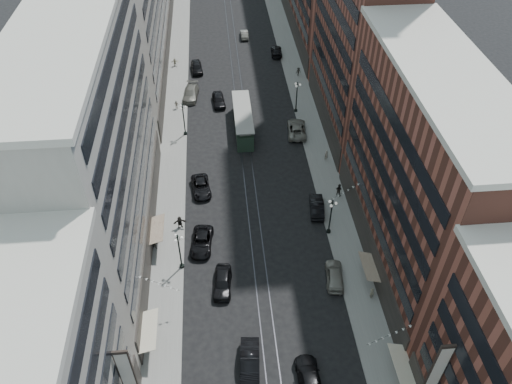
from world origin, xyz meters
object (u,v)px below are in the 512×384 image
object	(u,v)px
car_5	(250,363)
car_12	(276,51)
car_14	(244,34)
pedestrian_7	(339,190)
lamppost_se_far	(331,216)
pedestrian_4	(372,293)
lamppost_sw_far	(179,250)
pedestrian_extra_1	(175,62)
car_2	(202,242)
car_11	(297,129)
pedestrian_5	(180,222)
pedestrian_6	(176,105)
car_10	(317,206)
lamppost_se_mid	(297,96)
car_4	(335,275)
pedestrian_2	(155,245)
car_8	(191,93)
pedestrian_8	(326,155)
lamppost_sw_mid	(184,118)
streetcar	(243,121)
car_6	(309,378)
car_9	(197,67)
car_7	(201,187)
pedestrian_9	(298,72)
car_extra_0	(222,282)

from	to	relation	value
car_5	car_12	distance (m)	67.16
car_14	pedestrian_7	distance (m)	51.20
lamppost_se_far	pedestrian_7	size ratio (longest dim) A/B	2.88
pedestrian_4	car_12	xyz separation A→B (m)	(-3.59, 59.15, -0.18)
lamppost_sw_far	pedestrian_extra_1	world-z (taller)	lamppost_sw_far
car_2	car_5	size ratio (longest dim) A/B	0.99
lamppost_se_far	pedestrian_4	size ratio (longest dim) A/B	3.58
car_11	pedestrian_7	world-z (taller)	pedestrian_7
car_14	lamppost_se_far	bearing A→B (deg)	96.38
pedestrian_5	pedestrian_6	xyz separation A→B (m)	(-1.24, 28.07, -0.14)
pedestrian_extra_1	car_10	bearing A→B (deg)	-66.02
lamppost_se_mid	car_5	world-z (taller)	lamppost_se_mid
car_4	pedestrian_2	xyz separation A→B (m)	(-20.90, 6.49, 0.12)
lamppost_sw_far	pedestrian_extra_1	distance (m)	49.88
lamppost_sw_far	lamppost_se_mid	bearing A→B (deg)	60.10
car_2	pedestrian_2	distance (m)	5.70
car_8	pedestrian_8	xyz separation A→B (m)	(20.09, -19.58, 0.14)
lamppost_sw_mid	streetcar	xyz separation A→B (m)	(9.20, 0.77, -1.51)
car_4	car_5	xyz separation A→B (m)	(-10.60, -10.06, 0.07)
car_12	pedestrian_extra_1	bearing A→B (deg)	12.19
car_6	car_11	bearing A→B (deg)	-98.78
car_9	pedestrian_8	distance (m)	34.60
pedestrian_4	car_11	distance (m)	32.39
lamppost_sw_mid	car_7	world-z (taller)	lamppost_sw_mid
pedestrian_2	pedestrian_9	distance (m)	47.31
lamppost_se_far	lamppost_se_mid	bearing A→B (deg)	90.00
pedestrian_6	pedestrian_7	distance (m)	32.89
car_14	pedestrian_8	bearing A→B (deg)	101.84
car_8	car_10	size ratio (longest dim) A/B	1.20
car_12	car_14	world-z (taller)	car_12
lamppost_sw_far	car_11	world-z (taller)	lamppost_sw_far
pedestrian_2	streetcar	bearing A→B (deg)	50.11
car_5	pedestrian_4	distance (m)	15.89
pedestrian_extra_1	car_extra_0	bearing A→B (deg)	-84.04
car_4	lamppost_se_mid	bearing A→B (deg)	-83.43
car_6	pedestrian_6	xyz separation A→B (m)	(-14.15, 50.13, 0.10)
car_5	car_7	size ratio (longest dim) A/B	1.04
lamppost_se_far	pedestrian_5	xyz separation A→B (m)	(-18.73, 2.57, -2.06)
car_4	pedestrian_extra_1	world-z (taller)	pedestrian_extra_1
car_6	lamppost_sw_far	bearing A→B (deg)	-52.79
car_14	car_9	bearing A→B (deg)	53.63
lamppost_se_far	car_7	xyz separation A→B (m)	(-16.00, 9.48, -2.37)
pedestrian_4	car_4	bearing A→B (deg)	41.53
car_7	lamppost_se_mid	bearing A→B (deg)	42.45
car_2	car_9	xyz separation A→B (m)	(-0.56, 44.26, 0.10)
lamppost_se_mid	pedestrian_8	size ratio (longest dim) A/B	3.22
car_4	streetcar	bearing A→B (deg)	-67.05
car_4	car_11	xyz separation A→B (m)	(0.00, 29.29, 0.02)
car_extra_0	car_4	bearing A→B (deg)	4.66
car_14	pedestrian_5	distance (m)	55.92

